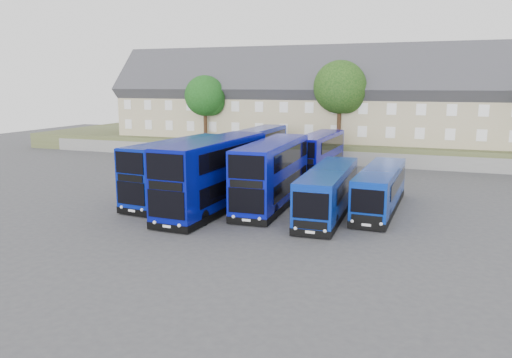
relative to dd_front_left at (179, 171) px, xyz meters
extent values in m
plane|color=#404044|center=(5.87, -3.53, -2.19)|extent=(120.00, 120.00, 0.00)
cube|color=slate|center=(5.87, 20.47, -1.44)|extent=(70.00, 0.40, 1.50)
cube|color=#525731|center=(5.87, 30.47, -1.19)|extent=(80.00, 20.00, 2.00)
cube|color=tan|center=(-18.13, 26.47, 2.81)|extent=(6.00, 8.00, 6.00)
cube|color=#333337|center=(-18.13, 26.47, 5.81)|extent=(6.00, 10.40, 10.40)
cube|color=brown|center=(-16.63, 26.47, 9.65)|extent=(0.60, 0.90, 1.40)
cube|color=tan|center=(-12.13, 26.47, 2.81)|extent=(6.00, 8.00, 6.00)
cube|color=#333337|center=(-12.13, 26.47, 5.81)|extent=(6.00, 10.40, 10.40)
cube|color=brown|center=(-10.63, 26.47, 9.65)|extent=(0.60, 0.90, 1.40)
cube|color=tan|center=(-6.13, 26.47, 2.81)|extent=(6.00, 8.00, 6.00)
cube|color=#333337|center=(-6.13, 26.47, 5.81)|extent=(6.00, 10.40, 10.40)
cube|color=brown|center=(-4.63, 26.47, 9.65)|extent=(0.60, 0.90, 1.40)
cube|color=tan|center=(-0.13, 26.47, 2.81)|extent=(6.00, 8.00, 6.00)
cube|color=#333337|center=(-0.13, 26.47, 5.81)|extent=(6.00, 10.40, 10.40)
cube|color=brown|center=(1.37, 26.47, 9.65)|extent=(0.60, 0.90, 1.40)
cube|color=tan|center=(5.87, 26.47, 2.81)|extent=(6.00, 8.00, 6.00)
cube|color=#333337|center=(5.87, 26.47, 5.81)|extent=(6.00, 10.40, 10.40)
cube|color=brown|center=(7.37, 26.47, 9.65)|extent=(0.60, 0.90, 1.40)
cube|color=tan|center=(11.87, 26.47, 2.81)|extent=(6.00, 8.00, 6.00)
cube|color=#333337|center=(11.87, 26.47, 5.81)|extent=(6.00, 10.40, 10.40)
cube|color=brown|center=(13.37, 26.47, 9.65)|extent=(0.60, 0.90, 1.40)
cube|color=tan|center=(17.87, 26.47, 2.81)|extent=(6.00, 8.00, 6.00)
cube|color=#333337|center=(17.87, 26.47, 5.81)|extent=(6.00, 10.40, 10.40)
cube|color=brown|center=(19.37, 26.47, 9.65)|extent=(0.60, 0.90, 1.40)
cube|color=tan|center=(23.87, 26.47, 2.81)|extent=(6.00, 8.00, 6.00)
cube|color=#333337|center=(23.87, 26.47, 5.81)|extent=(6.00, 10.40, 10.40)
cube|color=#071A8E|center=(0.01, 0.02, 0.21)|extent=(3.68, 11.36, 4.11)
cube|color=black|center=(0.01, 0.02, -1.89)|extent=(3.73, 11.41, 0.45)
cube|color=black|center=(-0.58, -5.56, -0.62)|extent=(2.23, 0.29, 1.52)
cube|color=black|center=(-0.58, -5.56, 1.41)|extent=(2.23, 0.29, 1.42)
cylinder|color=black|center=(-1.46, -3.22, -1.69)|extent=(0.40, 1.03, 1.00)
cube|color=#070E87|center=(3.76, -1.87, 0.43)|extent=(3.33, 12.33, 4.54)
cube|color=black|center=(3.76, -1.87, -1.89)|extent=(3.37, 12.37, 0.45)
cube|color=black|center=(3.48, -8.01, -0.47)|extent=(2.48, 0.17, 1.67)
cube|color=black|center=(3.48, -8.01, 1.75)|extent=(2.48, 0.17, 1.56)
cylinder|color=black|center=(2.35, -5.72, -1.69)|extent=(0.35, 1.01, 1.00)
cube|color=#0811A2|center=(7.19, 0.65, 0.28)|extent=(3.02, 11.58, 4.25)
cube|color=black|center=(7.19, 0.65, -1.89)|extent=(3.07, 11.62, 0.45)
cube|color=black|center=(7.39, -5.12, -0.57)|extent=(2.31, 0.14, 1.57)
cube|color=black|center=(7.39, -5.12, 1.52)|extent=(2.31, 0.14, 1.46)
cylinder|color=black|center=(6.16, -2.94, -1.69)|extent=(0.34, 1.01, 1.00)
cube|color=#07178F|center=(1.59, 13.26, 0.12)|extent=(2.51, 10.70, 3.92)
cube|color=black|center=(1.59, 13.26, -1.89)|extent=(2.55, 10.74, 0.45)
cube|color=black|center=(1.55, 7.88, -0.69)|extent=(2.13, 0.08, 1.46)
cube|color=black|center=(1.55, 7.88, 1.25)|extent=(2.13, 0.08, 1.36)
cylinder|color=black|center=(0.51, 10.12, -1.69)|extent=(0.31, 1.00, 1.00)
cube|color=#080893|center=(8.00, 11.86, 0.03)|extent=(2.70, 10.34, 3.76)
cube|color=black|center=(8.00, 11.86, -1.89)|extent=(2.74, 10.38, 0.45)
cube|color=black|center=(7.82, 6.70, -0.75)|extent=(2.03, 0.13, 1.40)
cube|color=black|center=(7.82, 6.70, 1.12)|extent=(2.03, 0.13, 1.31)
cylinder|color=black|center=(6.88, 8.96, -1.69)|extent=(0.34, 1.01, 1.00)
cube|color=#092CA6|center=(11.53, -0.54, -0.46)|extent=(2.70, 11.40, 2.77)
cube|color=black|center=(11.53, -0.54, -1.89)|extent=(2.74, 11.45, 0.45)
cube|color=black|center=(11.70, -6.24, -0.26)|extent=(2.06, 0.12, 1.51)
cylinder|color=black|center=(10.60, -4.04, -1.69)|extent=(0.33, 1.01, 1.00)
cube|color=#092FA5|center=(14.66, 1.75, -0.54)|extent=(2.56, 10.83, 2.61)
cube|color=black|center=(14.66, 1.75, -1.89)|extent=(2.61, 10.87, 0.45)
cube|color=black|center=(14.49, -3.66, -0.35)|extent=(1.94, 0.12, 1.44)
cylinder|color=black|center=(13.59, -1.40, -1.69)|extent=(0.33, 1.01, 1.00)
cylinder|color=#382314|center=(-8.13, 21.47, 1.68)|extent=(0.44, 0.44, 3.75)
sphere|color=#133F11|center=(-8.13, 21.47, 5.06)|extent=(4.80, 4.80, 4.80)
sphere|color=#133F11|center=(-7.53, 21.87, 4.31)|extent=(3.30, 3.30, 3.30)
cylinder|color=#382314|center=(7.87, 21.97, 2.06)|extent=(0.44, 0.44, 4.50)
sphere|color=black|center=(7.87, 21.97, 6.11)|extent=(5.76, 5.76, 5.76)
sphere|color=black|center=(8.47, 22.37, 5.21)|extent=(3.96, 3.96, 3.96)
camera|label=1|loc=(18.12, -32.79, 6.49)|focal=35.00mm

